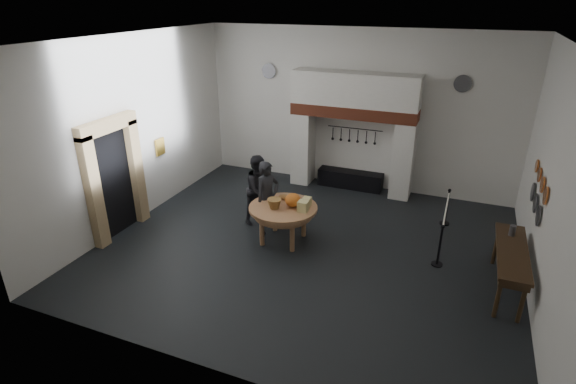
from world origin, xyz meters
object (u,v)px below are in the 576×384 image
at_px(visitor_near, 268,197).
at_px(barrier_post_near, 440,246).
at_px(iron_range, 350,179).
at_px(side_table, 513,251).
at_px(visitor_far, 260,189).
at_px(barrier_post_far, 447,208).
at_px(work_table, 283,208).

relative_size(visitor_near, barrier_post_near, 1.98).
relative_size(iron_range, visitor_near, 1.07).
relative_size(iron_range, barrier_post_near, 2.11).
distance_m(side_table, barrier_post_near, 1.42).
relative_size(side_table, barrier_post_near, 2.44).
bearing_deg(visitor_near, side_table, -67.65).
relative_size(visitor_far, barrier_post_near, 1.94).
relative_size(visitor_near, barrier_post_far, 1.98).
bearing_deg(work_table, barrier_post_far, 33.33).
height_order(iron_range, visitor_far, visitor_far).
relative_size(barrier_post_near, barrier_post_far, 1.00).
bearing_deg(work_table, visitor_near, 150.80).
distance_m(visitor_far, side_table, 5.72).
bearing_deg(visitor_far, barrier_post_near, -75.12).
distance_m(visitor_far, barrier_post_far, 4.65).
distance_m(visitor_near, barrier_post_far, 4.45).
xyz_separation_m(side_table, barrier_post_far, (-1.29, 2.43, -0.42)).
height_order(visitor_near, barrier_post_near, visitor_near).
height_order(work_table, barrier_post_far, barrier_post_far).
xyz_separation_m(visitor_far, side_table, (5.65, -0.85, -0.00)).
relative_size(iron_range, visitor_far, 1.09).
height_order(iron_range, side_table, side_table).
xyz_separation_m(iron_range, barrier_post_near, (2.81, -3.40, 0.20)).
xyz_separation_m(iron_range, work_table, (-0.63, -3.66, 0.59)).
height_order(iron_range, barrier_post_near, barrier_post_near).
bearing_deg(iron_range, barrier_post_far, -26.45).
bearing_deg(barrier_post_far, iron_range, 153.55).
distance_m(iron_range, visitor_far, 3.41).
relative_size(visitor_far, side_table, 0.79).
xyz_separation_m(iron_range, visitor_near, (-1.15, -3.37, 0.64)).
xyz_separation_m(visitor_far, barrier_post_far, (4.36, 1.57, -0.42)).
xyz_separation_m(visitor_near, visitor_far, (-0.40, 0.40, -0.02)).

